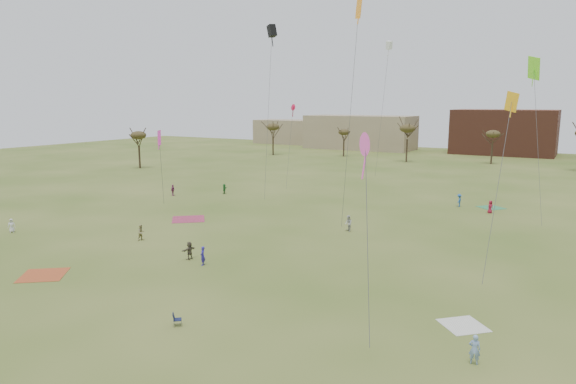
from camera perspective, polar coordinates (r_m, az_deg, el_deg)
The scene contains 21 objects.
ground at distance 40.05m, azimuth -8.86°, elevation -10.40°, with size 260.00×260.00×0.00m, color #3C571B.
flyer_near_left at distance 62.62m, azimuth -28.74°, elevation -3.33°, with size 0.73×0.48×1.50m, color silver.
flyer_near_right at distance 44.67m, azimuth -9.61°, elevation -7.12°, with size 0.61×0.40×1.66m, color #2D229F.
spectator_fore_b at distance 53.92m, azimuth -16.23°, elevation -4.41°, with size 0.79×0.62×1.63m, color tan.
spectator_fore_c at distance 46.50m, azimuth -11.06°, elevation -6.50°, with size 1.50×0.48×1.62m, color brown.
flyer_mid_c at distance 30.15m, azimuth 20.31°, elevation -16.31°, with size 0.61×0.40×1.68m, color #7FA0D4.
spectator_mid_d at distance 78.35m, azimuth -12.87°, elevation 0.22°, with size 1.00×0.42×1.71m, color #933D73.
spectator_mid_e at distance 55.69m, azimuth 6.83°, elevation -3.54°, with size 0.86×0.67×1.76m, color #BCBCBC.
flyer_far_a at distance 78.72m, azimuth -7.20°, elevation 0.37°, with size 1.41×0.45×1.52m, color #256F30.
flyer_far_b at distance 69.30m, azimuth 21.86°, elevation -1.56°, with size 0.80×0.52×1.64m, color #A31C38.
flyer_far_c at distance 72.15m, azimuth 18.75°, elevation -0.89°, with size 1.12×0.64×1.74m, color #22559F.
blanket_red at distance 46.37m, azimuth -25.89°, elevation -8.44°, with size 3.41×3.41×0.03m, color #B94D25.
blanket_cream at distance 34.86m, azimuth 19.17°, elevation -14.05°, with size 2.50×2.50×0.03m, color white.
blanket_plum at distance 62.30m, azimuth -11.18°, elevation -3.03°, with size 3.82×3.82×0.03m, color #A43253.
blanket_olive at distance 73.06m, azimuth 21.94°, elevation -1.65°, with size 2.86×2.86×0.03m, color #348F55.
camp_chair_center at distance 33.66m, azimuth -12.39°, elevation -14.13°, with size 0.74×0.73×0.87m.
kites_aloft at distance 66.39m, azimuth 5.59°, elevation 14.60°, with size 62.90×62.02×23.19m.
tree_line at distance 111.52m, azimuth 16.49°, elevation 6.15°, with size 117.44×49.32×8.91m.
building_tan at distance 155.78m, azimuth 8.12°, elevation 6.69°, with size 32.00×14.00×10.00m, color #937F60.
building_brick at distance 150.33m, azimuth 23.21°, elevation 6.25°, with size 26.00×16.00×12.00m, color brown.
building_tan_west at distance 175.46m, azimuth -0.16°, elevation 6.83°, with size 20.00×12.00×8.00m, color #937F60.
Camera 1 is at (23.96, -28.91, 13.93)m, focal length 31.51 mm.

